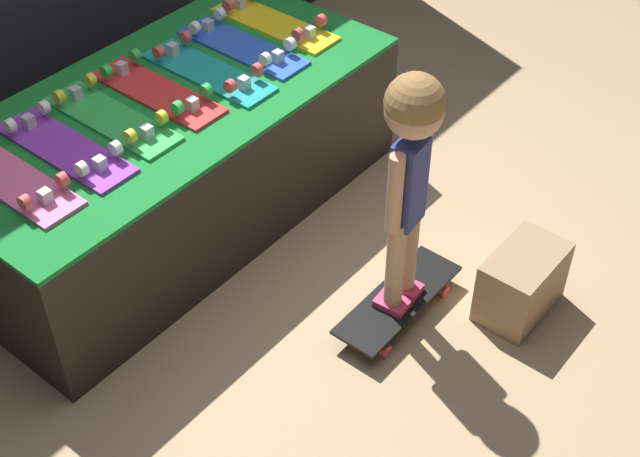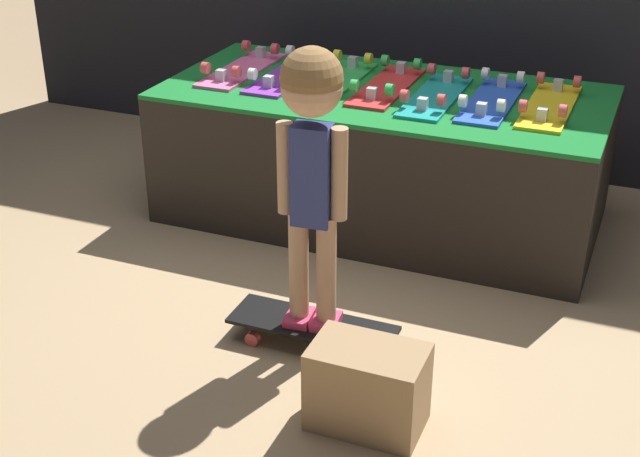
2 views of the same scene
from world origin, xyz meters
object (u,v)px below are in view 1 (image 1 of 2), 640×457
at_px(skateboard_green_on_rack, 111,117).
at_px(skateboard_purple_on_rack, 64,147).
at_px(skateboard_on_floor, 398,301).
at_px(skateboard_yellow_on_rack, 274,22).
at_px(skateboard_blue_on_rack, 242,45).
at_px(storage_box, 522,282).
at_px(skateboard_teal_on_rack, 208,70).
at_px(skateboard_pink_on_rack, 10,177).
at_px(child, 411,153).
at_px(skateboard_red_on_rack, 157,90).

bearing_deg(skateboard_green_on_rack, skateboard_purple_on_rack, -176.81).
bearing_deg(skateboard_on_floor, skateboard_yellow_on_rack, 62.50).
distance_m(skateboard_blue_on_rack, skateboard_yellow_on_rack, 0.24).
bearing_deg(skateboard_purple_on_rack, skateboard_green_on_rack, 3.19).
bearing_deg(storage_box, skateboard_teal_on_rack, 98.28).
relative_size(skateboard_purple_on_rack, skateboard_green_on_rack, 1.00).
height_order(skateboard_pink_on_rack, skateboard_yellow_on_rack, same).
bearing_deg(skateboard_on_floor, skateboard_pink_on_rack, 126.14).
relative_size(skateboard_purple_on_rack, child, 0.62).
distance_m(skateboard_purple_on_rack, skateboard_teal_on_rack, 0.72).
bearing_deg(storage_box, skateboard_green_on_rack, 114.63).
relative_size(skateboard_red_on_rack, storage_box, 1.75).
bearing_deg(skateboard_pink_on_rack, skateboard_teal_on_rack, -2.69).
bearing_deg(skateboard_on_floor, skateboard_purple_on_rack, 117.62).
distance_m(skateboard_purple_on_rack, skateboard_red_on_rack, 0.48).
height_order(skateboard_purple_on_rack, skateboard_yellow_on_rack, same).
bearing_deg(child, skateboard_on_floor, 84.34).
bearing_deg(storage_box, skateboard_blue_on_rack, 88.91).
bearing_deg(skateboard_purple_on_rack, skateboard_on_floor, -62.38).
bearing_deg(skateboard_blue_on_rack, skateboard_yellow_on_rack, 6.26).
relative_size(skateboard_on_floor, child, 0.60).
xyz_separation_m(skateboard_purple_on_rack, child, (0.60, -1.15, 0.17)).
height_order(skateboard_teal_on_rack, child, child).
bearing_deg(skateboard_pink_on_rack, skateboard_red_on_rack, 0.64).
distance_m(skateboard_green_on_rack, skateboard_yellow_on_rack, 0.96).
height_order(skateboard_blue_on_rack, child, child).
bearing_deg(skateboard_red_on_rack, child, -84.17).
relative_size(skateboard_blue_on_rack, storage_box, 1.75).
xyz_separation_m(skateboard_red_on_rack, child, (0.12, -1.16, 0.17)).
height_order(skateboard_purple_on_rack, storage_box, skateboard_purple_on_rack).
xyz_separation_m(skateboard_red_on_rack, skateboard_on_floor, (0.12, -1.16, -0.56)).
bearing_deg(storage_box, skateboard_pink_on_rack, 128.00).
bearing_deg(skateboard_red_on_rack, skateboard_blue_on_rack, -3.07).
bearing_deg(skateboard_pink_on_rack, storage_box, -52.00).
height_order(skateboard_yellow_on_rack, storage_box, skateboard_yellow_on_rack).
distance_m(skateboard_blue_on_rack, skateboard_on_floor, 1.32).
relative_size(skateboard_green_on_rack, child, 0.62).
xyz_separation_m(skateboard_yellow_on_rack, child, (-0.60, -1.16, 0.17)).
xyz_separation_m(skateboard_green_on_rack, skateboard_blue_on_rack, (0.72, -0.03, 0.00)).
relative_size(skateboard_red_on_rack, skateboard_on_floor, 1.03).
relative_size(skateboard_blue_on_rack, child, 0.62).
height_order(skateboard_pink_on_rack, skateboard_teal_on_rack, same).
bearing_deg(skateboard_teal_on_rack, skateboard_purple_on_rack, 176.78).
distance_m(skateboard_yellow_on_rack, skateboard_on_floor, 1.42).
relative_size(skateboard_pink_on_rack, child, 0.62).
height_order(skateboard_blue_on_rack, storage_box, skateboard_blue_on_rack).
relative_size(skateboard_pink_on_rack, skateboard_teal_on_rack, 1.00).
bearing_deg(storage_box, skateboard_on_floor, 133.45).
distance_m(skateboard_red_on_rack, skateboard_on_floor, 1.29).
relative_size(skateboard_pink_on_rack, skateboard_yellow_on_rack, 1.00).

